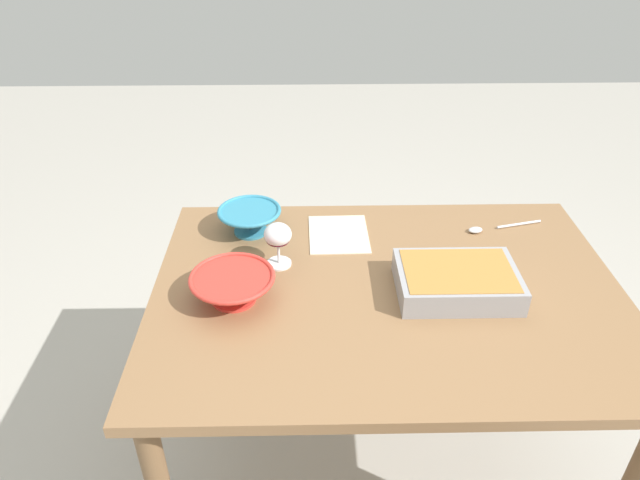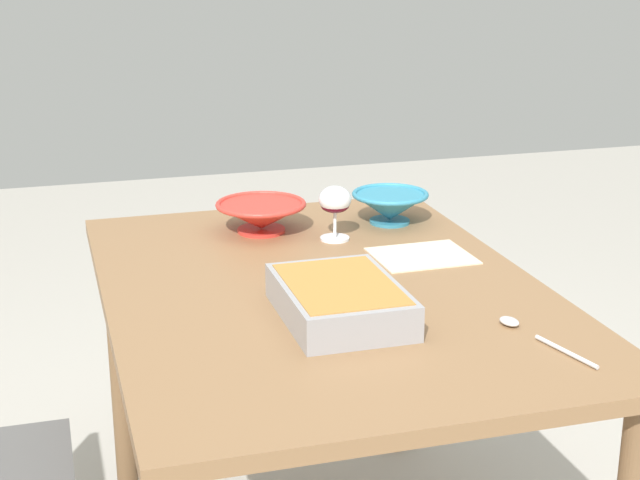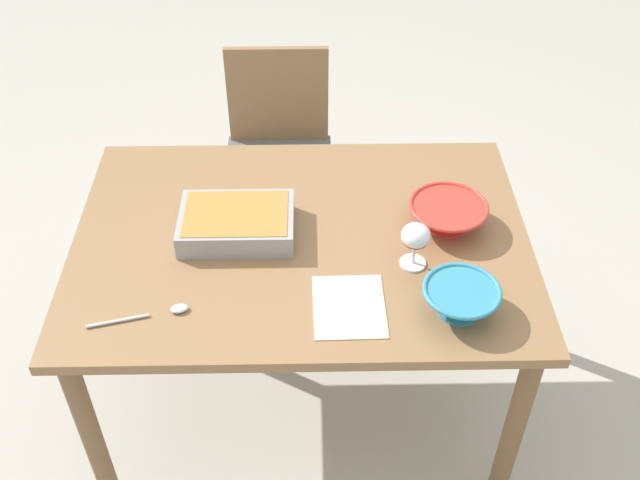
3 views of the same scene
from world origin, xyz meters
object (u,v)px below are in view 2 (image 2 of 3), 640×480
(serving_spoon, at_px, (528,331))
(casserole_dish, at_px, (340,299))
(mixing_bowl, at_px, (261,215))
(small_bowl, at_px, (390,205))
(dining_table, at_px, (323,327))
(wine_glass, at_px, (335,203))
(napkin, at_px, (422,256))

(serving_spoon, bearing_deg, casserole_dish, -119.72)
(mixing_bowl, distance_m, small_bowl, 0.33)
(mixing_bowl, bearing_deg, dining_table, 5.34)
(serving_spoon, bearing_deg, wine_glass, -165.19)
(casserole_dish, relative_size, napkin, 1.44)
(wine_glass, bearing_deg, napkin, 40.99)
(dining_table, bearing_deg, mixing_bowl, -174.66)
(dining_table, bearing_deg, casserole_dish, -5.98)
(wine_glass, distance_m, small_bowl, 0.20)
(dining_table, relative_size, casserole_dish, 4.02)
(casserole_dish, bearing_deg, dining_table, 174.02)
(napkin, bearing_deg, wine_glass, -139.01)
(wine_glass, distance_m, serving_spoon, 0.67)
(wine_glass, xyz_separation_m, casserole_dish, (0.47, -0.13, -0.05))
(small_bowl, bearing_deg, mixing_bowl, -92.97)
(napkin, bearing_deg, casserole_dish, -44.16)
(wine_glass, height_order, small_bowl, wine_glass)
(napkin, bearing_deg, mixing_bowl, -133.05)
(dining_table, xyz_separation_m, mixing_bowl, (-0.40, -0.04, 0.14))
(small_bowl, xyz_separation_m, serving_spoon, (0.74, -0.00, -0.04))
(small_bowl, bearing_deg, casserole_dish, -28.60)
(mixing_bowl, bearing_deg, wine_glass, 54.27)
(casserole_dish, height_order, napkin, casserole_dish)
(casserole_dish, xyz_separation_m, napkin, (-0.29, 0.29, -0.04))
(small_bowl, bearing_deg, napkin, -4.46)
(dining_table, height_order, napkin, napkin)
(wine_glass, distance_m, casserole_dish, 0.49)
(serving_spoon, bearing_deg, napkin, -177.80)
(mixing_bowl, height_order, serving_spoon, mixing_bowl)
(dining_table, relative_size, small_bowl, 6.52)
(mixing_bowl, relative_size, serving_spoon, 0.90)
(dining_table, bearing_deg, small_bowl, 143.30)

